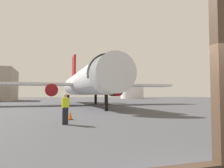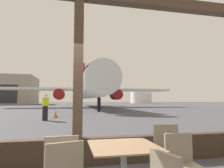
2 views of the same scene
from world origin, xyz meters
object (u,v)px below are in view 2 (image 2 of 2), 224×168
at_px(cafe_chair_window_left, 183,161).
at_px(ground_crew_worker, 45,107).
at_px(traffic_cone, 55,114).
at_px(dining_table, 124,168).
at_px(airplane, 89,88).
at_px(fuel_storage_tank, 141,98).
at_px(cafe_chair_window_right, 61,164).
at_px(cafe_chair_side_extra, 169,151).

height_order(cafe_chair_window_left, ground_crew_worker, ground_crew_worker).
bearing_deg(traffic_cone, cafe_chair_window_left, -78.96).
xyz_separation_m(dining_table, airplane, (2.53, 33.01, 3.20)).
xyz_separation_m(airplane, fuel_storage_tank, (29.47, 51.46, -1.09)).
height_order(cafe_chair_window_left, fuel_storage_tank, fuel_storage_tank).
bearing_deg(cafe_chair_window_right, ground_crew_worker, 97.95).
relative_size(ground_crew_worker, traffic_cone, 3.04).
bearing_deg(airplane, cafe_chair_window_left, -93.02).
height_order(cafe_chair_window_right, fuel_storage_tank, fuel_storage_tank).
bearing_deg(cafe_chair_window_right, airplane, 84.26).
bearing_deg(cafe_chair_window_right, fuel_storage_tank, 68.77).
bearing_deg(cafe_chair_side_extra, ground_crew_worker, 106.04).
xyz_separation_m(airplane, traffic_cone, (-4.33, -19.86, -3.39)).
height_order(dining_table, airplane, airplane).
bearing_deg(fuel_storage_tank, cafe_chair_window_left, -110.26).
bearing_deg(ground_crew_worker, airplane, 77.64).
bearing_deg(cafe_chair_side_extra, cafe_chair_window_left, -89.67).
bearing_deg(cafe_chair_window_left, traffic_cone, 101.04).
relative_size(cafe_chair_window_left, ground_crew_worker, 0.50).
xyz_separation_m(cafe_chair_window_right, airplane, (3.31, 32.92, 3.13)).
bearing_deg(dining_table, cafe_chair_window_left, -6.85).
relative_size(dining_table, ground_crew_worker, 0.50).
xyz_separation_m(cafe_chair_window_left, ground_crew_worker, (-3.08, 11.07, 0.37)).
xyz_separation_m(dining_table, cafe_chair_window_right, (-0.78, 0.09, 0.07)).
xyz_separation_m(cafe_chair_window_left, cafe_chair_side_extra, (-0.00, 0.35, 0.04)).
distance_m(cafe_chair_window_left, cafe_chair_window_right, 1.57).
height_order(cafe_chair_window_left, cafe_chair_window_right, cafe_chair_window_right).
bearing_deg(airplane, dining_table, -94.38).
distance_m(ground_crew_worker, traffic_cone, 2.32).
distance_m(cafe_chair_side_extra, fuel_storage_tank, 89.84).
relative_size(cafe_chair_window_left, traffic_cone, 1.52).
bearing_deg(dining_table, ground_crew_worker, 101.83).
xyz_separation_m(dining_table, ground_crew_worker, (-2.30, 10.98, 0.44)).
bearing_deg(cafe_chair_window_right, dining_table, -6.60).
relative_size(dining_table, airplane, 0.03).
xyz_separation_m(ground_crew_worker, fuel_storage_tank, (34.29, 73.50, 1.67)).
xyz_separation_m(cafe_chair_side_extra, airplane, (1.75, 32.76, 3.10)).
height_order(cafe_chair_side_extra, airplane, airplane).
distance_m(dining_table, cafe_chair_window_right, 0.79).
relative_size(dining_table, cafe_chair_window_left, 0.99).
distance_m(cafe_chair_window_left, fuel_storage_tank, 90.17).
bearing_deg(dining_table, airplane, 85.62).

